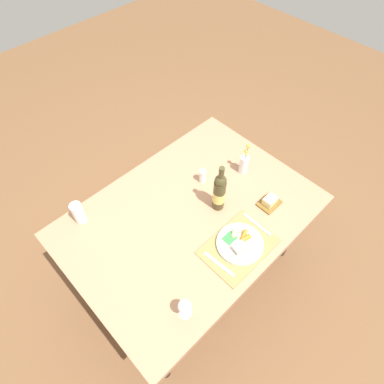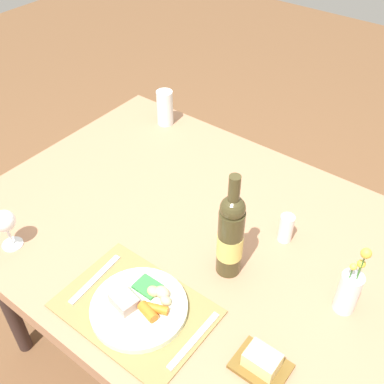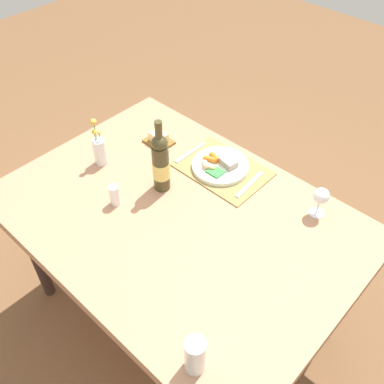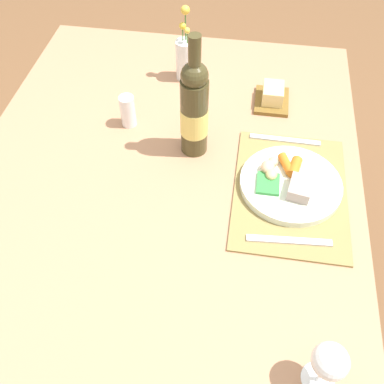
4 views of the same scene
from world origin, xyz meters
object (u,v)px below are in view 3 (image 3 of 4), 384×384
object	(u,v)px
salt_shaker	(114,195)
flower_vase	(100,150)
dining_table	(178,225)
knife	(190,152)
fork	(249,184)
butter_dish	(159,139)
wine_bottle	(161,163)
wine_glass	(321,197)
dinner_plate	(220,165)
water_tumbler	(195,357)

from	to	relation	value
salt_shaker	flower_vase	bearing A→B (deg)	-26.69
dining_table	flower_vase	bearing A→B (deg)	1.02
dining_table	knife	bearing A→B (deg)	-54.47
knife	fork	bearing A→B (deg)	-176.60
butter_dish	flower_vase	bearing A→B (deg)	72.97
wine_bottle	salt_shaker	distance (m)	0.23
fork	wine_bottle	xyz separation A→B (m)	(0.27, 0.26, 0.13)
flower_vase	knife	bearing A→B (deg)	-128.14
knife	wine_glass	bearing A→B (deg)	-172.73
dinner_plate	wine_bottle	distance (m)	0.30
butter_dish	wine_glass	xyz separation A→B (m)	(-0.80, -0.12, 0.07)
butter_dish	water_tumbler	distance (m)	1.10
knife	flower_vase	xyz separation A→B (m)	(0.25, 0.32, 0.07)
water_tumbler	flower_vase	bearing A→B (deg)	-23.00
flower_vase	butter_dish	xyz separation A→B (m)	(-0.09, -0.28, -0.05)
fork	wine_bottle	world-z (taller)	wine_bottle
flower_vase	wine_bottle	xyz separation A→B (m)	(-0.32, -0.08, 0.06)
wine_glass	dining_table	bearing A→B (deg)	43.42
knife	water_tumbler	world-z (taller)	water_tumbler
knife	salt_shaker	xyz separation A→B (m)	(0.01, 0.44, 0.04)
wine_bottle	salt_shaker	world-z (taller)	wine_bottle
fork	water_tumbler	world-z (taller)	water_tumbler
wine_glass	flower_vase	bearing A→B (deg)	24.05
salt_shaker	fork	bearing A→B (deg)	-126.52
water_tumbler	salt_shaker	distance (m)	0.76
fork	butter_dish	xyz separation A→B (m)	(0.50, 0.06, 0.01)
flower_vase	water_tumbler	size ratio (longest dim) A/B	1.63
dining_table	butter_dish	distance (m)	0.48
dining_table	water_tumbler	size ratio (longest dim) A/B	9.99
wine_glass	water_tumbler	bearing A→B (deg)	94.76
fork	knife	world-z (taller)	same
fork	knife	size ratio (longest dim) A/B	1.01
dining_table	wine_bottle	world-z (taller)	wine_bottle
knife	wine_glass	world-z (taller)	wine_glass
dinner_plate	wine_glass	world-z (taller)	wine_glass
dinner_plate	fork	world-z (taller)	dinner_plate
salt_shaker	wine_glass	bearing A→B (deg)	-140.98
salt_shaker	wine_bottle	bearing A→B (deg)	-109.58
dining_table	wine_bottle	bearing A→B (deg)	-23.04
dinner_plate	flower_vase	world-z (taller)	flower_vase
wine_bottle	butter_dish	world-z (taller)	wine_bottle
flower_vase	wine_glass	distance (m)	0.97
dinner_plate	flower_vase	xyz separation A→B (m)	(0.42, 0.33, 0.05)
flower_vase	fork	bearing A→B (deg)	-150.07
fork	wine_bottle	size ratio (longest dim) A/B	0.57
fork	dining_table	bearing A→B (deg)	67.11
salt_shaker	knife	bearing A→B (deg)	-90.95
flower_vase	salt_shaker	world-z (taller)	flower_vase
dinner_plate	water_tumbler	distance (m)	0.91
fork	butter_dish	world-z (taller)	butter_dish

